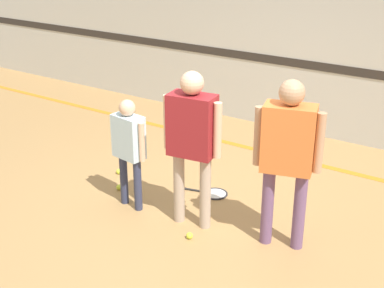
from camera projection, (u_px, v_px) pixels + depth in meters
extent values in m
plane|color=#A87F4C|center=(202.00, 218.00, 5.63)|extent=(16.00, 16.00, 0.00)
cube|color=beige|center=(320.00, 24.00, 7.28)|extent=(16.00, 0.06, 3.20)
cube|color=#2D2823|center=(315.00, 66.00, 7.47)|extent=(16.00, 0.01, 0.12)
cube|color=orange|center=(281.00, 156.00, 7.13)|extent=(14.40, 0.10, 0.01)
cylinder|color=tan|center=(179.00, 187.00, 5.45)|extent=(0.11, 0.11, 0.78)
cylinder|color=tan|center=(205.00, 193.00, 5.33)|extent=(0.11, 0.11, 0.78)
cube|color=maroon|center=(192.00, 125.00, 5.12)|extent=(0.48, 0.31, 0.62)
sphere|color=#DBAD89|center=(192.00, 83.00, 4.96)|extent=(0.23, 0.23, 0.23)
cylinder|color=#DBAD89|center=(168.00, 122.00, 5.24)|extent=(0.08, 0.08, 0.55)
cylinder|color=#DBAD89|center=(218.00, 131.00, 5.02)|extent=(0.08, 0.08, 0.55)
cylinder|color=#2D334C|center=(124.00, 179.00, 5.84)|extent=(0.09, 0.09, 0.59)
cylinder|color=#2D334C|center=(138.00, 185.00, 5.70)|extent=(0.09, 0.09, 0.59)
cube|color=silver|center=(128.00, 137.00, 5.57)|extent=(0.37, 0.24, 0.46)
sphere|color=#DBAD89|center=(127.00, 108.00, 5.44)|extent=(0.17, 0.17, 0.17)
cylinder|color=#DBAD89|center=(116.00, 133.00, 5.69)|extent=(0.06, 0.06, 0.42)
cylinder|color=#DBAD89|center=(142.00, 142.00, 5.44)|extent=(0.06, 0.06, 0.42)
cylinder|color=#6B4C70|center=(299.00, 211.00, 4.99)|extent=(0.12, 0.12, 0.79)
cylinder|color=#6B4C70|center=(267.00, 206.00, 5.08)|extent=(0.12, 0.12, 0.79)
cube|color=orange|center=(289.00, 139.00, 4.76)|extent=(0.51, 0.37, 0.63)
sphere|color=tan|center=(292.00, 93.00, 4.59)|extent=(0.23, 0.23, 0.23)
cylinder|color=tan|center=(319.00, 143.00, 4.69)|extent=(0.08, 0.08, 0.56)
cylinder|color=tan|center=(258.00, 136.00, 4.84)|extent=(0.08, 0.08, 0.56)
torus|color=#28282D|center=(215.00, 194.00, 6.12)|extent=(0.34, 0.34, 0.02)
cylinder|color=silver|center=(215.00, 194.00, 6.12)|extent=(0.24, 0.24, 0.01)
cylinder|color=black|center=(195.00, 190.00, 6.20)|extent=(0.23, 0.08, 0.02)
sphere|color=black|center=(185.00, 189.00, 6.23)|extent=(0.03, 0.03, 0.03)
sphere|color=#CCE038|center=(189.00, 236.00, 5.26)|extent=(0.07, 0.07, 0.07)
sphere|color=#CCE038|center=(208.00, 181.00, 6.38)|extent=(0.07, 0.07, 0.07)
sphere|color=#CCE038|center=(119.00, 171.00, 6.61)|extent=(0.07, 0.07, 0.07)
sphere|color=#CCE038|center=(119.00, 187.00, 6.22)|extent=(0.07, 0.07, 0.07)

